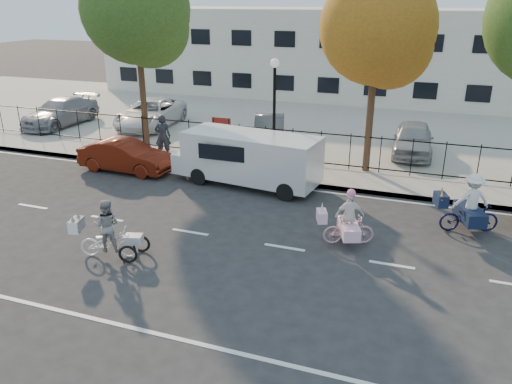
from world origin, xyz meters
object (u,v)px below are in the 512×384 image
at_px(bull_bike, 469,209).
at_px(white_van, 249,157).
at_px(lot_car_b, 151,113).
at_px(lot_car_a, 61,112).
at_px(lamppost, 274,94).
at_px(pedestrian, 163,136).
at_px(red_sedan, 126,156).
at_px(unicorn_bike, 348,224).
at_px(lot_car_d, 413,139).
at_px(lot_car_c, 269,130).
at_px(zebra_trike, 108,235).

bearing_deg(bull_bike, white_van, 59.72).
xyz_separation_m(white_van, lot_car_b, (-7.99, 6.37, -0.22)).
relative_size(white_van, lot_car_a, 1.18).
bearing_deg(lot_car_b, bull_bike, -32.57).
height_order(lamppost, pedestrian, lamppost).
bearing_deg(bull_bike, red_sedan, 65.08).
xyz_separation_m(unicorn_bike, red_sedan, (-9.69, 3.50, 0.02)).
xyz_separation_m(bull_bike, lot_car_b, (-15.69, 7.94, 0.14)).
distance_m(bull_bike, white_van, 7.87).
bearing_deg(lamppost, lot_car_b, 153.72).
bearing_deg(pedestrian, lot_car_d, 179.89).
relative_size(bull_bike, white_van, 0.35).
height_order(unicorn_bike, lot_car_b, unicorn_bike).
xyz_separation_m(lot_car_c, lot_car_d, (6.55, 0.47, 0.05)).
relative_size(bull_bike, pedestrian, 1.09).
xyz_separation_m(lot_car_a, lot_car_b, (4.84, 1.34, 0.02)).
height_order(bull_bike, red_sedan, bull_bike).
xyz_separation_m(lamppost, lot_car_a, (-13.09, 2.74, -2.25)).
distance_m(lamppost, lot_car_d, 6.79).
bearing_deg(red_sedan, lot_car_c, -36.70).
bearing_deg(lot_car_d, lamppost, -149.45).
xyz_separation_m(white_van, lot_car_d, (5.64, 5.78, -0.24)).
height_order(white_van, lot_car_a, white_van).
distance_m(zebra_trike, lot_car_d, 14.37).
xyz_separation_m(zebra_trike, lot_car_d, (7.26, 12.40, 0.21)).
distance_m(red_sedan, pedestrian, 1.98).
distance_m(bull_bike, lot_car_d, 7.64).
distance_m(red_sedan, lot_car_c, 7.01).
relative_size(red_sedan, lot_car_c, 0.98).
height_order(pedestrian, lot_car_c, pedestrian).
distance_m(white_van, lot_car_a, 13.79).
bearing_deg(lot_car_b, unicorn_bike, -44.73).
relative_size(unicorn_bike, bull_bike, 0.84).
bearing_deg(red_sedan, white_van, -86.21).
relative_size(lamppost, unicorn_bike, 2.52).
bearing_deg(zebra_trike, red_sedan, 14.03).
bearing_deg(lot_car_a, unicorn_bike, -25.23).
xyz_separation_m(unicorn_bike, bull_bike, (3.30, 2.09, 0.11)).
xyz_separation_m(zebra_trike, bull_bike, (9.33, 5.05, 0.09)).
distance_m(zebra_trike, lot_car_c, 11.95).
bearing_deg(zebra_trike, lot_car_c, -19.01).
bearing_deg(white_van, pedestrian, 167.59).
bearing_deg(lamppost, lot_car_d, 32.92).
height_order(lamppost, zebra_trike, lamppost).
distance_m(lamppost, red_sedan, 6.56).
height_order(lamppost, lot_car_b, lamppost).
distance_m(white_van, lot_car_b, 10.22).
relative_size(white_van, lot_car_c, 1.45).
relative_size(unicorn_bike, white_van, 0.30).
distance_m(bull_bike, pedestrian, 12.68).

